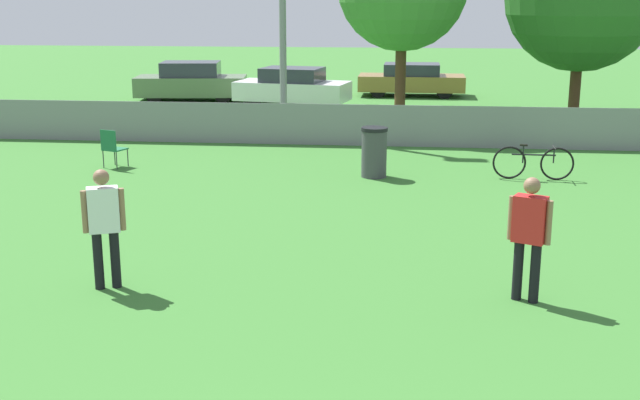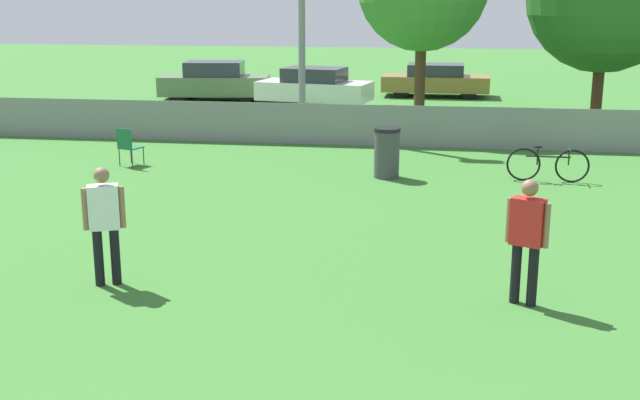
# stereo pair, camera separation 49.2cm
# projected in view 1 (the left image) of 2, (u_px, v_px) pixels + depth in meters

# --- Properties ---
(fence_backline) EXTENTS (26.30, 0.07, 1.21)m
(fence_backline) POSITION_uv_depth(u_px,v_px,m) (358.00, 125.00, 21.29)
(fence_backline) COLOR gray
(fence_backline) RESTS_ON ground_plane
(player_thrower_red) EXTENTS (0.53, 0.37, 1.66)m
(player_thrower_red) POSITION_uv_depth(u_px,v_px,m) (529.00, 231.00, 10.29)
(player_thrower_red) COLOR black
(player_thrower_red) RESTS_ON ground_plane
(player_receiver_white) EXTENTS (0.53, 0.36, 1.66)m
(player_receiver_white) POSITION_uv_depth(u_px,v_px,m) (104.00, 220.00, 10.75)
(player_receiver_white) COLOR black
(player_receiver_white) RESTS_ON ground_plane
(folding_chair_sideline) EXTENTS (0.57, 0.57, 0.91)m
(folding_chair_sideline) POSITION_uv_depth(u_px,v_px,m) (112.00, 146.00, 18.52)
(folding_chair_sideline) COLOR #333338
(folding_chair_sideline) RESTS_ON ground_plane
(bicycle_sideline) EXTENTS (1.73, 0.44, 0.77)m
(bicycle_sideline) POSITION_uv_depth(u_px,v_px,m) (533.00, 163.00, 17.38)
(bicycle_sideline) COLOR black
(bicycle_sideline) RESTS_ON ground_plane
(trash_bin) EXTENTS (0.58, 0.58, 1.10)m
(trash_bin) POSITION_uv_depth(u_px,v_px,m) (374.00, 152.00, 17.59)
(trash_bin) COLOR #3F3F44
(trash_bin) RESTS_ON ground_plane
(parked_car_olive) EXTENTS (4.31, 2.29, 1.46)m
(parked_car_olive) POSITION_uv_depth(u_px,v_px,m) (191.00, 82.00, 30.50)
(parked_car_olive) COLOR black
(parked_car_olive) RESTS_ON ground_plane
(parked_car_white) EXTENTS (4.27, 2.45, 1.38)m
(parked_car_white) POSITION_uv_depth(u_px,v_px,m) (292.00, 87.00, 28.95)
(parked_car_white) COLOR black
(parked_car_white) RESTS_ON ground_plane
(parked_car_tan) EXTENTS (4.20, 1.83, 1.28)m
(parked_car_tan) POSITION_uv_depth(u_px,v_px,m) (412.00, 80.00, 31.90)
(parked_car_tan) COLOR black
(parked_car_tan) RESTS_ON ground_plane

